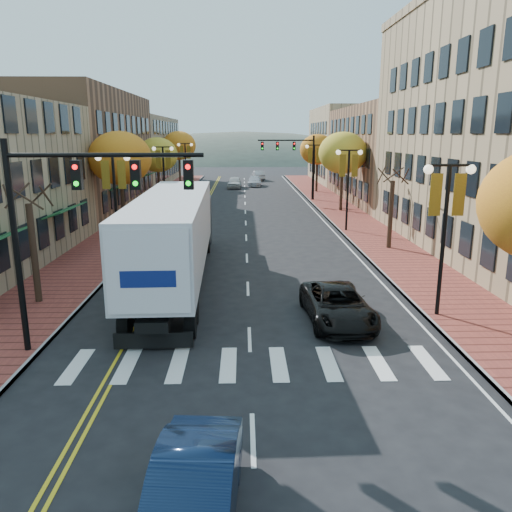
{
  "coord_description": "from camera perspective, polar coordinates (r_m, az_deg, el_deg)",
  "views": [
    {
      "loc": [
        -0.2,
        -12.58,
        7.11
      ],
      "look_at": [
        0.32,
        7.52,
        2.2
      ],
      "focal_mm": 35.0,
      "sensor_mm": 36.0,
      "label": 1
    }
  ],
  "objects": [
    {
      "name": "ground",
      "position": [
        14.45,
        -0.53,
        -15.75
      ],
      "size": [
        200.0,
        200.0,
        0.0
      ],
      "primitive_type": "plane",
      "color": "black",
      "rests_on": "ground"
    },
    {
      "name": "sidewalk_left",
      "position": [
        46.47,
        -12.42,
        4.7
      ],
      "size": [
        4.0,
        85.0,
        0.15
      ],
      "primitive_type": "cube",
      "color": "brown",
      "rests_on": "ground"
    },
    {
      "name": "sidewalk_right",
      "position": [
        46.54,
        9.97,
        4.83
      ],
      "size": [
        4.0,
        85.0,
        0.15
      ],
      "primitive_type": "cube",
      "color": "brown",
      "rests_on": "ground"
    },
    {
      "name": "building_left_mid",
      "position": [
        51.43,
        -20.95,
        11.05
      ],
      "size": [
        12.0,
        24.0,
        11.0
      ],
      "primitive_type": "cube",
      "color": "brown",
      "rests_on": "ground"
    },
    {
      "name": "building_left_far",
      "position": [
        75.51,
        -14.63,
        11.51
      ],
      "size": [
        12.0,
        26.0,
        9.5
      ],
      "primitive_type": "cube",
      "color": "#9E8966",
      "rests_on": "ground"
    },
    {
      "name": "building_right_mid",
      "position": [
        57.73,
        17.76,
        11.0
      ],
      "size": [
        15.0,
        24.0,
        10.0
      ],
      "primitive_type": "cube",
      "color": "brown",
      "rests_on": "ground"
    },
    {
      "name": "building_right_far",
      "position": [
        78.85,
        12.53,
        12.24
      ],
      "size": [
        15.0,
        20.0,
        11.0
      ],
      "primitive_type": "cube",
      "color": "#9E8966",
      "rests_on": "ground"
    },
    {
      "name": "tree_left_a",
      "position": [
        22.91,
        -24.04,
        0.26
      ],
      "size": [
        0.28,
        0.28,
        4.2
      ],
      "color": "#382619",
      "rests_on": "sidewalk_left"
    },
    {
      "name": "tree_left_b",
      "position": [
        37.66,
        -15.26,
        10.72
      ],
      "size": [
        4.48,
        4.48,
        7.21
      ],
      "color": "#382619",
      "rests_on": "sidewalk_left"
    },
    {
      "name": "tree_left_c",
      "position": [
        53.35,
        -11.19,
        11.27
      ],
      "size": [
        4.16,
        4.16,
        6.69
      ],
      "color": "#382619",
      "rests_on": "sidewalk_left"
    },
    {
      "name": "tree_left_d",
      "position": [
        71.14,
        -8.79,
        12.36
      ],
      "size": [
        4.61,
        4.61,
        7.42
      ],
      "color": "#382619",
      "rests_on": "sidewalk_left"
    },
    {
      "name": "tree_right_b",
      "position": [
        32.3,
        15.13,
        4.6
      ],
      "size": [
        0.28,
        0.28,
        4.2
      ],
      "color": "#382619",
      "rests_on": "sidewalk_right"
    },
    {
      "name": "tree_right_c",
      "position": [
        47.51,
        9.89,
        11.52
      ],
      "size": [
        4.48,
        4.48,
        7.21
      ],
      "color": "#382619",
      "rests_on": "sidewalk_right"
    },
    {
      "name": "tree_right_d",
      "position": [
        63.28,
        7.04,
        11.98
      ],
      "size": [
        4.35,
        4.35,
        7.0
      ],
      "color": "#382619",
      "rests_on": "sidewalk_right"
    },
    {
      "name": "lamp_left_b",
      "position": [
        29.63,
        -15.88,
        7.75
      ],
      "size": [
        1.96,
        0.36,
        6.05
      ],
      "color": "black",
      "rests_on": "ground"
    },
    {
      "name": "lamp_left_c",
      "position": [
        47.23,
        -10.53,
        10.08
      ],
      "size": [
        1.96,
        0.36,
        6.05
      ],
      "color": "black",
      "rests_on": "ground"
    },
    {
      "name": "lamp_left_d",
      "position": [
        65.05,
        -8.07,
        11.12
      ],
      "size": [
        1.96,
        0.36,
        6.05
      ],
      "color": "black",
      "rests_on": "ground"
    },
    {
      "name": "lamp_right_a",
      "position": [
        20.31,
        20.89,
        4.85
      ],
      "size": [
        1.96,
        0.36,
        6.05
      ],
      "color": "black",
      "rests_on": "ground"
    },
    {
      "name": "lamp_right_b",
      "position": [
        37.49,
        10.51,
        9.19
      ],
      "size": [
        1.96,
        0.36,
        6.05
      ],
      "color": "black",
      "rests_on": "ground"
    },
    {
      "name": "lamp_right_c",
      "position": [
        55.19,
        6.66,
        10.71
      ],
      "size": [
        1.96,
        0.36,
        6.05
      ],
      "color": "black",
      "rests_on": "ground"
    },
    {
      "name": "traffic_mast_near",
      "position": [
        16.59,
        -20.11,
        5.31
      ],
      "size": [
        6.1,
        0.35,
        7.0
      ],
      "color": "black",
      "rests_on": "ground"
    },
    {
      "name": "traffic_mast_far",
      "position": [
        54.92,
        4.55,
        11.4
      ],
      "size": [
        6.1,
        0.34,
        7.0
      ],
      "color": "black",
      "rests_on": "ground"
    },
    {
      "name": "semi_truck",
      "position": [
        24.57,
        -9.11,
        2.93
      ],
      "size": [
        3.3,
        17.75,
        4.42
      ],
      "rotation": [
        0.0,
        0.0,
        0.03
      ],
      "color": "black",
      "rests_on": "ground"
    },
    {
      "name": "navy_sedan",
      "position": [
        10.11,
        -7.26,
        -25.56
      ],
      "size": [
        1.82,
        4.5,
        1.45
      ],
      "primitive_type": "imported",
      "rotation": [
        0.0,
        0.0,
        -0.06
      ],
      "color": "#0C1931",
      "rests_on": "ground"
    },
    {
      "name": "black_suv",
      "position": [
        19.64,
        9.28,
        -5.52
      ],
      "size": [
        2.56,
        5.12,
        1.39
      ],
      "primitive_type": "imported",
      "rotation": [
        0.0,
        0.0,
        0.05
      ],
      "color": "black",
      "rests_on": "ground"
    },
    {
      "name": "car_far_white",
      "position": [
        68.48,
        -2.47,
        8.4
      ],
      "size": [
        1.97,
        4.57,
        1.54
      ],
      "primitive_type": "imported",
      "rotation": [
        0.0,
        0.0,
        -0.03
      ],
      "color": "silver",
      "rests_on": "ground"
    },
    {
      "name": "car_far_silver",
      "position": [
        71.13,
        -0.17,
        8.54
      ],
      "size": [
        2.15,
        4.75,
        1.35
      ],
      "primitive_type": "imported",
      "rotation": [
        0.0,
        0.0,
        -0.06
      ],
      "color": "#B7B6BE",
      "rests_on": "ground"
    },
    {
      "name": "car_far_oncoming",
      "position": [
        80.27,
        0.25,
        9.18
      ],
      "size": [
        2.17,
        4.67,
        1.48
      ],
      "primitive_type": "imported",
      "rotation": [
        0.0,
        0.0,
        3.28
      ],
      "color": "#9FA0A7",
      "rests_on": "ground"
    }
  ]
}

